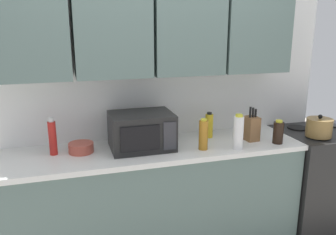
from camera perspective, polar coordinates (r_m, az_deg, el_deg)
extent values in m
cube|color=white|center=(2.96, -3.69, 4.54)|extent=(3.23, 0.06, 2.60)
cube|color=slate|center=(2.67, -22.09, 13.73)|extent=(0.56, 0.33, 0.75)
cube|color=slate|center=(2.68, -9.23, 14.59)|extent=(0.56, 0.33, 0.75)
cube|color=slate|center=(2.82, 2.98, 14.76)|extent=(0.56, 0.33, 0.75)
cube|color=slate|center=(3.06, 13.65, 14.39)|extent=(0.56, 0.33, 0.75)
cube|color=slate|center=(2.95, -1.92, -13.50)|extent=(2.33, 0.60, 0.86)
cube|color=white|center=(2.76, -2.00, -5.25)|extent=(2.36, 0.63, 0.04)
cube|color=black|center=(3.60, 23.30, -8.92)|extent=(0.76, 0.64, 0.90)
cylinder|color=black|center=(3.25, 23.36, -2.91)|extent=(0.18, 0.18, 0.01)
cylinder|color=black|center=(3.45, 20.43, -1.59)|extent=(0.18, 0.18, 0.01)
cylinder|color=black|center=(3.67, 24.70, -1.11)|extent=(0.18, 0.18, 0.01)
cylinder|color=olive|center=(3.22, 23.51, -1.50)|extent=(0.21, 0.21, 0.15)
sphere|color=black|center=(3.20, 23.68, 0.13)|extent=(0.04, 0.04, 0.04)
cube|color=black|center=(2.70, -4.38, -2.18)|extent=(0.48, 0.36, 0.28)
cube|color=black|center=(2.52, -4.54, -3.47)|extent=(0.29, 0.01, 0.18)
cube|color=#2D2D33|center=(2.57, 0.28, -3.03)|extent=(0.10, 0.01, 0.21)
cube|color=brown|center=(2.97, 13.49, -1.77)|extent=(0.11, 0.13, 0.20)
cylinder|color=black|center=(2.91, 13.33, 0.86)|extent=(0.02, 0.02, 0.09)
cylinder|color=black|center=(2.93, 13.75, 0.80)|extent=(0.02, 0.02, 0.08)
cylinder|color=black|center=(2.94, 14.16, 0.71)|extent=(0.02, 0.02, 0.07)
cylinder|color=red|center=(2.70, -18.37, -3.25)|extent=(0.06, 0.06, 0.25)
cylinder|color=silver|center=(2.66, -18.62, -0.37)|extent=(0.04, 0.04, 0.03)
cylinder|color=gold|center=(2.98, 6.74, -1.36)|extent=(0.07, 0.07, 0.20)
cylinder|color=black|center=(2.95, 6.80, 0.68)|extent=(0.04, 0.04, 0.02)
cylinder|color=#AD701E|center=(2.68, 5.81, -2.90)|extent=(0.07, 0.07, 0.23)
cylinder|color=yellow|center=(2.65, 5.88, -0.38)|extent=(0.05, 0.05, 0.02)
cylinder|color=black|center=(2.95, 17.60, -2.39)|extent=(0.08, 0.08, 0.18)
cylinder|color=yellow|center=(2.93, 17.75, -0.58)|extent=(0.05, 0.05, 0.02)
cylinder|color=white|center=(2.73, 11.43, -2.49)|extent=(0.08, 0.08, 0.26)
cylinder|color=yellow|center=(2.69, 11.58, 0.32)|extent=(0.06, 0.06, 0.02)
cylinder|color=#B24C3D|center=(2.71, -14.05, -4.81)|extent=(0.19, 0.19, 0.07)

